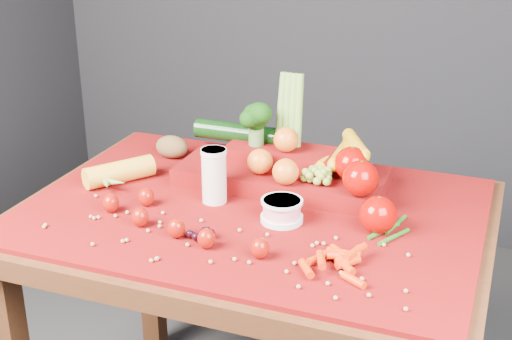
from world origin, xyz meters
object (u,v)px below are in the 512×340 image
(produce_mound, at_px, (294,165))
(yogurt_bowl, at_px, (282,210))
(table, at_px, (253,247))
(milk_glass, at_px, (214,174))

(produce_mound, bearing_deg, yogurt_bowl, -79.72)
(table, xyz_separation_m, yogurt_bowl, (0.09, -0.04, 0.14))
(table, distance_m, milk_glass, 0.20)
(milk_glass, xyz_separation_m, produce_mound, (0.15, 0.15, -0.01))
(milk_glass, relative_size, produce_mound, 0.22)
(produce_mound, bearing_deg, table, -108.47)
(milk_glass, xyz_separation_m, yogurt_bowl, (0.19, -0.04, -0.04))
(yogurt_bowl, bearing_deg, milk_glass, 166.85)
(table, distance_m, produce_mound, 0.23)
(table, height_order, yogurt_bowl, yogurt_bowl)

